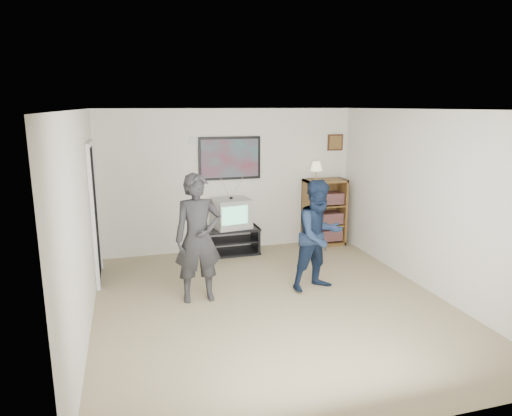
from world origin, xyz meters
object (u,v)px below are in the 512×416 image
crt_television (231,213)px  person_short (319,235)px  bookshelf (324,212)px  media_stand (231,240)px  person_tall (198,238)px

crt_television → person_short: 2.05m
crt_television → bookshelf: bookshelf is taller
person_short → media_stand: bearing=100.2°
media_stand → person_tall: person_tall is taller
media_stand → bookshelf: size_ratio=0.77×
crt_television → person_short: person_short is taller
crt_television → person_tall: (-0.85, -1.80, 0.13)m
media_stand → crt_television: bearing=-0.5°
bookshelf → person_short: 2.15m
media_stand → person_tall: (-0.85, -1.80, 0.62)m
crt_television → person_short: (0.82, -1.88, 0.06)m
media_stand → person_short: 2.13m
person_tall → person_short: person_tall is taller
bookshelf → person_tall: 3.22m
media_stand → person_short: size_ratio=0.61×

